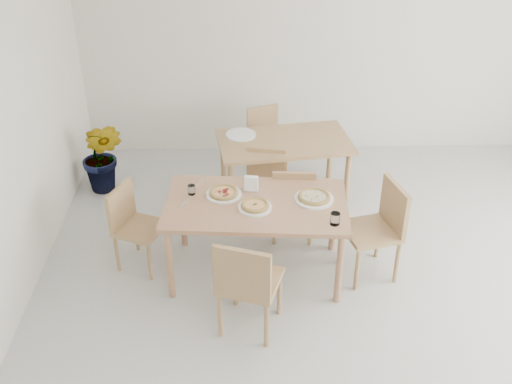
{
  "coord_description": "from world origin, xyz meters",
  "views": [
    {
      "loc": [
        -1.14,
        -3.31,
        3.53
      ],
      "look_at": [
        -1.01,
        1.02,
        0.86
      ],
      "focal_mm": 42.0,
      "sensor_mm": 36.0,
      "label": 1
    }
  ],
  "objects_px": {
    "main_table": "(256,210)",
    "plate_empty": "(241,135)",
    "chair_south": "(247,281)",
    "plate_margherita": "(255,207)",
    "pizza_margherita": "(255,205)",
    "tumbler_b": "(192,190)",
    "chair_north": "(264,182)",
    "chair_back_s": "(293,198)",
    "tumbler_a": "(335,219)",
    "pizza_mushroom": "(314,197)",
    "second_table": "(284,148)",
    "chair_west": "(133,221)",
    "chair_east": "(380,224)",
    "plate_mushroom": "(314,199)",
    "plate_pepperoni": "(224,194)",
    "napkin_holder": "(251,184)",
    "chair_back_n": "(266,135)",
    "pizza_pepperoni": "(224,192)",
    "potted_plant": "(103,156)"
  },
  "relations": [
    {
      "from": "main_table",
      "to": "plate_empty",
      "type": "relative_size",
      "value": 5.21
    },
    {
      "from": "chair_south",
      "to": "plate_margherita",
      "type": "relative_size",
      "value": 3.15
    },
    {
      "from": "pizza_margherita",
      "to": "tumbler_b",
      "type": "distance_m",
      "value": 0.6
    },
    {
      "from": "plate_margherita",
      "to": "chair_north",
      "type": "bearing_deg",
      "value": 82.56
    },
    {
      "from": "main_table",
      "to": "pizza_margherita",
      "type": "bearing_deg",
      "value": -92.8
    },
    {
      "from": "chair_north",
      "to": "pizza_margherita",
      "type": "distance_m",
      "value": 0.98
    },
    {
      "from": "pizza_margherita",
      "to": "chair_back_s",
      "type": "relative_size",
      "value": 0.3
    },
    {
      "from": "pizza_margherita",
      "to": "tumbler_a",
      "type": "distance_m",
      "value": 0.69
    },
    {
      "from": "pizza_mushroom",
      "to": "second_table",
      "type": "xyz_separation_m",
      "value": [
        -0.18,
        1.16,
        -0.13
      ]
    },
    {
      "from": "chair_west",
      "to": "pizza_mushroom",
      "type": "bearing_deg",
      "value": -71.67
    },
    {
      "from": "pizza_margherita",
      "to": "plate_empty",
      "type": "bearing_deg",
      "value": 94.44
    },
    {
      "from": "main_table",
      "to": "chair_east",
      "type": "bearing_deg",
      "value": 3.03
    },
    {
      "from": "plate_mushroom",
      "to": "plate_pepperoni",
      "type": "xyz_separation_m",
      "value": [
        -0.78,
        0.1,
        0.0
      ]
    },
    {
      "from": "pizza_mushroom",
      "to": "plate_empty",
      "type": "bearing_deg",
      "value": 116.0
    },
    {
      "from": "chair_north",
      "to": "plate_empty",
      "type": "xyz_separation_m",
      "value": [
        -0.23,
        0.48,
        0.3
      ]
    },
    {
      "from": "pizza_mushroom",
      "to": "chair_south",
      "type": "bearing_deg",
      "value": -126.58
    },
    {
      "from": "napkin_holder",
      "to": "chair_south",
      "type": "bearing_deg",
      "value": -83.25
    },
    {
      "from": "main_table",
      "to": "tumbler_b",
      "type": "distance_m",
      "value": 0.6
    },
    {
      "from": "pizza_margherita",
      "to": "pizza_mushroom",
      "type": "relative_size",
      "value": 0.85
    },
    {
      "from": "main_table",
      "to": "chair_north",
      "type": "distance_m",
      "value": 0.87
    },
    {
      "from": "plate_empty",
      "to": "pizza_margherita",
      "type": "bearing_deg",
      "value": -85.56
    },
    {
      "from": "chair_south",
      "to": "chair_back_s",
      "type": "xyz_separation_m",
      "value": [
        0.47,
        1.28,
        -0.05
      ]
    },
    {
      "from": "chair_east",
      "to": "main_table",
      "type": "bearing_deg",
      "value": -105.06
    },
    {
      "from": "chair_back_s",
      "to": "chair_south",
      "type": "bearing_deg",
      "value": 74.31
    },
    {
      "from": "chair_back_n",
      "to": "pizza_margherita",
      "type": "bearing_deg",
      "value": -115.93
    },
    {
      "from": "pizza_mushroom",
      "to": "tumbler_b",
      "type": "xyz_separation_m",
      "value": [
        -1.07,
        0.13,
        0.01
      ]
    },
    {
      "from": "chair_south",
      "to": "plate_empty",
      "type": "bearing_deg",
      "value": -70.72
    },
    {
      "from": "pizza_margherita",
      "to": "plate_empty",
      "type": "relative_size",
      "value": 0.79
    },
    {
      "from": "pizza_margherita",
      "to": "second_table",
      "type": "height_order",
      "value": "pizza_margherita"
    },
    {
      "from": "pizza_margherita",
      "to": "chair_back_n",
      "type": "relative_size",
      "value": 0.32
    },
    {
      "from": "plate_empty",
      "to": "chair_back_n",
      "type": "bearing_deg",
      "value": 64.69
    },
    {
      "from": "chair_south",
      "to": "chair_north",
      "type": "distance_m",
      "value": 1.62
    },
    {
      "from": "chair_north",
      "to": "chair_south",
      "type": "bearing_deg",
      "value": -86.88
    },
    {
      "from": "chair_north",
      "to": "pizza_pepperoni",
      "type": "distance_m",
      "value": 0.87
    },
    {
      "from": "chair_north",
      "to": "tumbler_a",
      "type": "height_order",
      "value": "tumbler_a"
    },
    {
      "from": "tumbler_b",
      "to": "potted_plant",
      "type": "relative_size",
      "value": 0.1
    },
    {
      "from": "second_table",
      "to": "pizza_margherita",
      "type": "bearing_deg",
      "value": -113.01
    },
    {
      "from": "chair_west",
      "to": "tumbler_b",
      "type": "bearing_deg",
      "value": -67.55
    },
    {
      "from": "plate_pepperoni",
      "to": "chair_back_s",
      "type": "relative_size",
      "value": 0.39
    },
    {
      "from": "plate_mushroom",
      "to": "pizza_pepperoni",
      "type": "relative_size",
      "value": 1.24
    },
    {
      "from": "chair_south",
      "to": "napkin_holder",
      "type": "distance_m",
      "value": 1.01
    },
    {
      "from": "second_table",
      "to": "chair_back_n",
      "type": "bearing_deg",
      "value": 93.96
    },
    {
      "from": "plate_mushroom",
      "to": "potted_plant",
      "type": "height_order",
      "value": "potted_plant"
    },
    {
      "from": "plate_margherita",
      "to": "napkin_holder",
      "type": "relative_size",
      "value": 1.97
    },
    {
      "from": "plate_pepperoni",
      "to": "plate_empty",
      "type": "bearing_deg",
      "value": 82.33
    },
    {
      "from": "chair_east",
      "to": "second_table",
      "type": "relative_size",
      "value": 0.63
    },
    {
      "from": "chair_north",
      "to": "pizza_mushroom",
      "type": "height_order",
      "value": "pizza_mushroom"
    },
    {
      "from": "pizza_mushroom",
      "to": "chair_back_n",
      "type": "distance_m",
      "value": 1.95
    },
    {
      "from": "chair_south",
      "to": "main_table",
      "type": "bearing_deg",
      "value": -78.35
    },
    {
      "from": "tumbler_b",
      "to": "second_table",
      "type": "distance_m",
      "value": 1.37
    }
  ]
}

